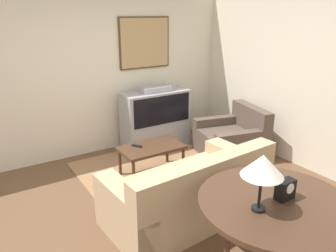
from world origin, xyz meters
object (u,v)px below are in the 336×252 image
mantel_clock (285,190)px  console_table (275,208)px  tv (156,119)px  armchair (232,140)px  table_lamp (263,166)px  coffee_table (152,150)px  couch (189,193)px

mantel_clock → console_table: bearing=172.0°
console_table → tv: bearing=77.4°
armchair → table_lamp: 3.01m
table_lamp → mantel_clock: table_lamp is taller
table_lamp → tv: bearing=73.7°
console_table → table_lamp: (-0.22, -0.01, 0.44)m
tv → console_table: tv is taller
armchair → console_table: size_ratio=0.89×
armchair → coffee_table: (-1.48, 0.11, 0.12)m
mantel_clock → table_lamp: bearing=179.8°
couch → mantel_clock: (0.13, -1.16, 0.58)m
armchair → console_table: armchair is taller
couch → coffee_table: (0.16, 1.16, 0.08)m
armchair → mantel_clock: mantel_clock is taller
tv → armchair: (0.88, -1.01, -0.24)m
table_lamp → mantel_clock: 0.43m
tv → console_table: size_ratio=0.92×
tv → armchair: bearing=-49.1°
coffee_table → console_table: bearing=-92.9°
couch → mantel_clock: size_ratio=11.15×
coffee_table → mantel_clock: 2.37m
couch → tv: bearing=-113.9°
couch → coffee_table: 1.18m
armchair → table_lamp: (-1.82, -2.21, 0.91)m
table_lamp → mantel_clock: (0.31, -0.00, -0.29)m
console_table → table_lamp: size_ratio=2.72×
tv → table_lamp: table_lamp is taller
tv → mantel_clock: size_ratio=6.85×
table_lamp → mantel_clock: bearing=-0.2°
couch → mantel_clock: mantel_clock is taller
console_table → mantel_clock: size_ratio=7.46×
couch → coffee_table: bearing=-101.6°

